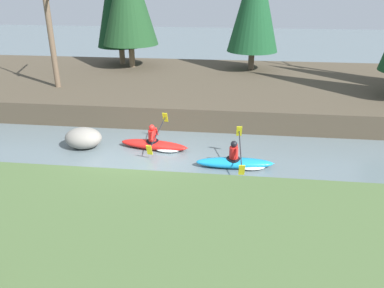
{
  "coord_description": "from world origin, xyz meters",
  "views": [
    {
      "loc": [
        3.27,
        -11.8,
        6.0
      ],
      "look_at": [
        1.75,
        0.72,
        0.55
      ],
      "focal_mm": 35.0,
      "sensor_mm": 36.0,
      "label": 1
    }
  ],
  "objects": [
    {
      "name": "ground_plane",
      "position": [
        0.0,
        0.0,
        0.0
      ],
      "size": [
        90.0,
        90.0,
        0.0
      ],
      "primitive_type": "plane",
      "color": "slate"
    },
    {
      "name": "riverbank_near",
      "position": [
        0.0,
        -5.9,
        0.41
      ],
      "size": [
        44.0,
        7.75,
        0.81
      ],
      "color": "#4C6638",
      "rests_on": "ground"
    },
    {
      "name": "riverbank_far",
      "position": [
        0.0,
        9.01,
        0.51
      ],
      "size": [
        44.0,
        11.4,
        1.02
      ],
      "color": "#4C4233",
      "rests_on": "ground"
    },
    {
      "name": "conifer_tree_centre",
      "position": [
        4.1,
        11.76,
        5.09
      ],
      "size": [
        3.06,
        3.06,
        7.02
      ],
      "color": "brown",
      "rests_on": "riverbank_far"
    },
    {
      "name": "bare_tree_upstream",
      "position": [
        -5.93,
        6.34,
        3.68
      ],
      "size": [
        3.14,
        3.1,
        5.65
      ],
      "color": "brown",
      "rests_on": "riverbank_far"
    },
    {
      "name": "kayaker_lead",
      "position": [
        3.45,
        0.12,
        0.2
      ],
      "size": [
        2.79,
        2.07,
        1.2
      ],
      "rotation": [
        0.0,
        0.0,
        0.07
      ],
      "color": "#1993D6",
      "rests_on": "ground"
    },
    {
      "name": "kayaker_middle",
      "position": [
        0.29,
        1.31,
        0.2
      ],
      "size": [
        2.8,
        2.07,
        1.2
      ],
      "rotation": [
        0.0,
        0.0,
        -0.13
      ],
      "color": "red",
      "rests_on": "ground"
    },
    {
      "name": "boulder_midstream",
      "position": [
        -2.59,
        1.12,
        0.41
      ],
      "size": [
        1.45,
        1.13,
        0.82
      ],
      "color": "gray",
      "rests_on": "ground"
    }
  ]
}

